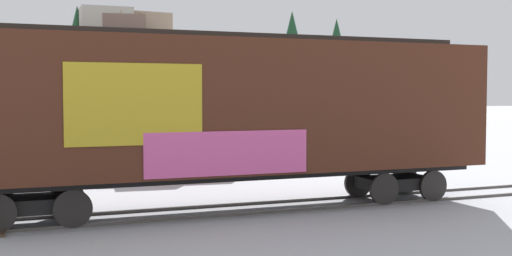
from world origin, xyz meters
name	(u,v)px	position (x,y,z in m)	size (l,w,h in m)	color
ground_plane	(213,212)	(0.00, 0.00, 0.00)	(260.00, 260.00, 0.00)	#B2B5BC
track	(257,208)	(1.28, 0.02, 0.04)	(60.02, 3.42, 0.08)	#4C4742
freight_car	(234,109)	(0.59, 0.00, 2.78)	(14.77, 3.23, 4.84)	#472316
hillside	(58,79)	(0.03, 73.87, 5.33)	(110.85, 28.53, 14.56)	silver
parked_car_black	(9,162)	(-5.23, 7.04, 0.85)	(4.10, 2.02, 1.67)	black
parked_car_red	(172,156)	(0.55, 7.28, 0.86)	(4.76, 2.17, 1.77)	#B21E1E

